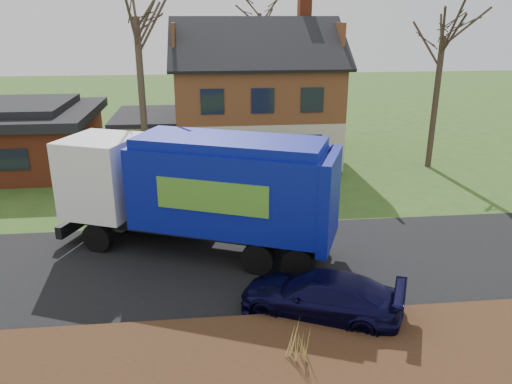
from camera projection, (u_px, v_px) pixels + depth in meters
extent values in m
plane|color=#2D501A|center=(240.00, 265.00, 17.31)|extent=(120.00, 120.00, 0.00)
cube|color=black|center=(240.00, 264.00, 17.31)|extent=(80.00, 7.00, 0.02)
cube|color=#301E10|center=(257.00, 360.00, 12.30)|extent=(80.00, 3.50, 0.30)
cube|color=beige|center=(255.00, 135.00, 30.18)|extent=(9.00, 7.50, 2.70)
cube|color=#5A2E19|center=(255.00, 89.00, 29.26)|extent=(9.00, 7.50, 2.80)
cube|color=#993E21|center=(304.00, 10.00, 29.04)|extent=(0.70, 0.90, 1.60)
cube|color=beige|center=(151.00, 140.00, 29.11)|extent=(3.50, 5.50, 2.60)
cube|color=black|center=(149.00, 116.00, 28.63)|extent=(3.90, 5.90, 0.24)
cube|color=#993E21|center=(8.00, 144.00, 27.82)|extent=(9.00, 7.50, 2.80)
cube|color=black|center=(3.00, 114.00, 27.27)|extent=(9.80, 8.20, 0.50)
cube|color=black|center=(2.00, 106.00, 27.12)|extent=(7.00, 6.00, 0.40)
cylinder|color=black|center=(98.00, 237.00, 18.15)|extent=(1.16, 0.76, 1.11)
cylinder|color=black|center=(129.00, 215.00, 20.17)|extent=(1.16, 0.76, 1.11)
cylinder|color=black|center=(258.00, 258.00, 16.56)|extent=(1.16, 0.76, 1.11)
cylinder|color=black|center=(274.00, 232.00, 18.57)|extent=(1.16, 0.76, 1.11)
cylinder|color=black|center=(299.00, 264.00, 16.19)|extent=(1.16, 0.76, 1.11)
cylinder|color=black|center=(311.00, 236.00, 18.21)|extent=(1.16, 0.76, 1.11)
cube|color=black|center=(204.00, 228.00, 18.06)|extent=(8.94, 4.65, 0.37)
cube|color=white|center=(103.00, 175.00, 18.56)|extent=(3.27, 3.39, 2.87)
cube|color=black|center=(76.00, 169.00, 18.82)|extent=(0.97, 2.20, 0.96)
cube|color=black|center=(80.00, 220.00, 19.56)|extent=(1.26, 2.56, 0.48)
cube|color=#0B1489|center=(230.00, 187.00, 17.25)|extent=(7.20, 5.00, 2.87)
cube|color=#0B1489|center=(229.00, 143.00, 16.71)|extent=(6.79, 4.59, 0.32)
cube|color=#0B1489|center=(329.00, 200.00, 16.37)|extent=(1.37, 2.65, 3.08)
cube|color=#53902F|center=(212.00, 197.00, 16.03)|extent=(3.56, 1.49, 1.06)
cube|color=#53902F|center=(238.00, 173.00, 18.47)|extent=(3.56, 1.49, 1.06)
imported|color=#B4B5BC|center=(159.00, 210.00, 20.06)|extent=(4.96, 2.94, 1.54)
imported|color=black|center=(320.00, 296.00, 14.12)|extent=(4.96, 3.63, 1.33)
cylinder|color=#453529|center=(142.00, 103.00, 24.72)|extent=(0.34, 0.34, 8.13)
cylinder|color=#3E2E25|center=(435.00, 104.00, 27.39)|extent=(0.33, 0.33, 7.16)
cylinder|color=#3D2D24|center=(259.00, 71.00, 38.23)|extent=(0.32, 0.32, 8.32)
cone|color=tan|center=(298.00, 342.00, 11.93)|extent=(0.04, 0.04, 0.98)
cone|color=tan|center=(292.00, 343.00, 11.91)|extent=(0.04, 0.04, 0.98)
cone|color=tan|center=(305.00, 342.00, 11.94)|extent=(0.04, 0.04, 0.98)
cone|color=tan|center=(297.00, 339.00, 12.04)|extent=(0.04, 0.04, 0.98)
cone|color=tan|center=(299.00, 346.00, 11.81)|extent=(0.04, 0.04, 0.98)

